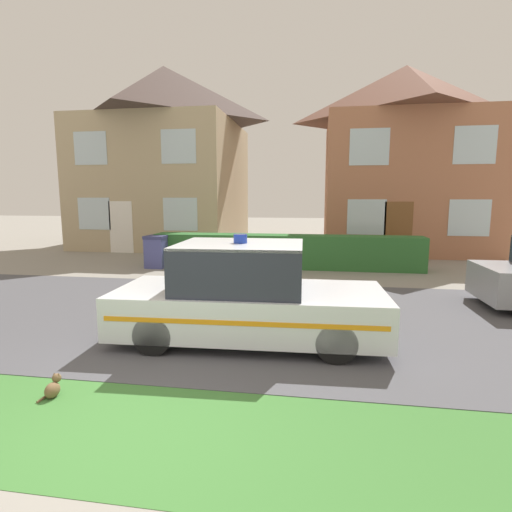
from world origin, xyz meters
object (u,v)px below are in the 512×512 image
(police_car, at_px, (247,296))
(wheelie_bin, at_px, (157,251))
(cat, at_px, (53,388))
(house_right, at_px, (402,158))
(house_left, at_px, (166,156))

(police_car, distance_m, wheelie_bin, 7.31)
(wheelie_bin, bearing_deg, police_car, -54.96)
(cat, height_order, house_right, house_right)
(police_car, distance_m, house_left, 14.39)
(wheelie_bin, bearing_deg, cat, -73.86)
(house_right, distance_m, wheelie_bin, 11.28)
(wheelie_bin, bearing_deg, house_left, 109.27)
(house_left, distance_m, wheelie_bin, 7.72)
(police_car, xyz_separation_m, wheelie_bin, (-4.06, 6.07, -0.19))
(police_car, relative_size, wheelie_bin, 4.09)
(police_car, bearing_deg, cat, -132.97)
(house_right, bearing_deg, wheelie_bin, -143.84)
(house_left, bearing_deg, wheelie_bin, -71.97)
(house_right, bearing_deg, cat, -113.98)
(house_right, bearing_deg, police_car, -110.39)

